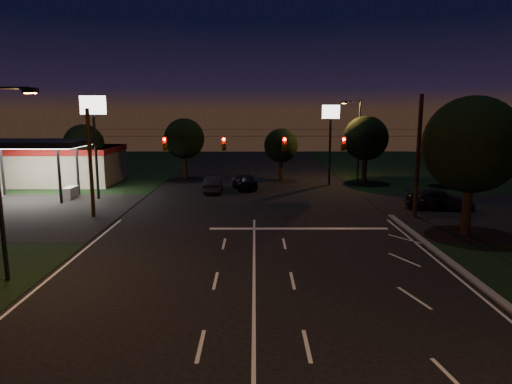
{
  "coord_description": "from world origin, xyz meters",
  "views": [
    {
      "loc": [
        0.03,
        -18.24,
        7.84
      ],
      "look_at": [
        0.11,
        8.77,
        3.0
      ],
      "focal_mm": 32.0,
      "sensor_mm": 36.0,
      "label": 1
    }
  ],
  "objects_px": {
    "car_oncoming_a": "(244,181)",
    "tree_right_near": "(471,146)",
    "utility_pole_right": "(414,217)",
    "car_cross": "(440,200)",
    "car_oncoming_b": "(213,184)"
  },
  "relations": [
    {
      "from": "tree_right_near",
      "to": "car_oncoming_b",
      "type": "height_order",
      "value": "tree_right_near"
    },
    {
      "from": "car_cross",
      "to": "tree_right_near",
      "type": "bearing_deg",
      "value": 178.52
    },
    {
      "from": "utility_pole_right",
      "to": "car_cross",
      "type": "bearing_deg",
      "value": 40.96
    },
    {
      "from": "utility_pole_right",
      "to": "car_oncoming_a",
      "type": "bearing_deg",
      "value": 136.43
    },
    {
      "from": "tree_right_near",
      "to": "car_oncoming_a",
      "type": "relative_size",
      "value": 1.88
    },
    {
      "from": "tree_right_near",
      "to": "car_cross",
      "type": "distance_m",
      "value": 8.92
    },
    {
      "from": "utility_pole_right",
      "to": "car_oncoming_a",
      "type": "height_order",
      "value": "utility_pole_right"
    },
    {
      "from": "utility_pole_right",
      "to": "car_oncoming_b",
      "type": "distance_m",
      "value": 19.1
    },
    {
      "from": "utility_pole_right",
      "to": "car_cross",
      "type": "distance_m",
      "value": 3.87
    },
    {
      "from": "car_oncoming_a",
      "to": "tree_right_near",
      "type": "bearing_deg",
      "value": 115.38
    },
    {
      "from": "utility_pole_right",
      "to": "car_oncoming_b",
      "type": "bearing_deg",
      "value": 146.92
    },
    {
      "from": "utility_pole_right",
      "to": "car_oncoming_a",
      "type": "xyz_separation_m",
      "value": [
        -13.0,
        12.37,
        0.79
      ]
    },
    {
      "from": "tree_right_near",
      "to": "car_oncoming_b",
      "type": "relative_size",
      "value": 1.88
    },
    {
      "from": "tree_right_near",
      "to": "car_oncoming_a",
      "type": "distance_m",
      "value": 23.04
    },
    {
      "from": "car_oncoming_a",
      "to": "car_oncoming_b",
      "type": "bearing_deg",
      "value": 18.23
    }
  ]
}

